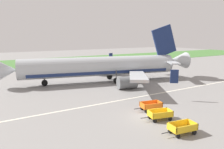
% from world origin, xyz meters
% --- Properties ---
extents(ground_plane, '(220.00, 220.00, 0.00)m').
position_xyz_m(ground_plane, '(0.00, 0.00, 0.00)').
color(ground_plane, gray).
extents(grass_strip, '(220.00, 28.00, 0.06)m').
position_xyz_m(grass_strip, '(0.00, 55.84, 0.03)').
color(grass_strip, '#477A38').
rests_on(grass_strip, ground).
extents(apron_stripe, '(120.00, 0.36, 0.01)m').
position_xyz_m(apron_stripe, '(0.00, 7.10, 0.01)').
color(apron_stripe, silver).
rests_on(apron_stripe, ground).
extents(airplane, '(37.30, 30.20, 11.34)m').
position_xyz_m(airplane, '(4.89, 19.09, 3.05)').
color(airplane, '#B2B7BC').
rests_on(airplane, ground).
extents(baggage_cart_nearest, '(3.62, 1.74, 1.07)m').
position_xyz_m(baggage_cart_nearest, '(-0.41, -4.80, 0.60)').
color(baggage_cart_nearest, gold).
rests_on(baggage_cart_nearest, ground).
extents(baggage_cart_second_in_row, '(3.62, 1.96, 1.07)m').
position_xyz_m(baggage_cart_second_in_row, '(0.24, -1.15, 0.60)').
color(baggage_cart_second_in_row, gold).
rests_on(baggage_cart_second_in_row, ground).
extents(baggage_cart_third_in_row, '(3.63, 1.87, 1.07)m').
position_xyz_m(baggage_cart_third_in_row, '(1.39, 1.64, 0.60)').
color(baggage_cart_third_in_row, orange).
rests_on(baggage_cart_third_in_row, ground).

